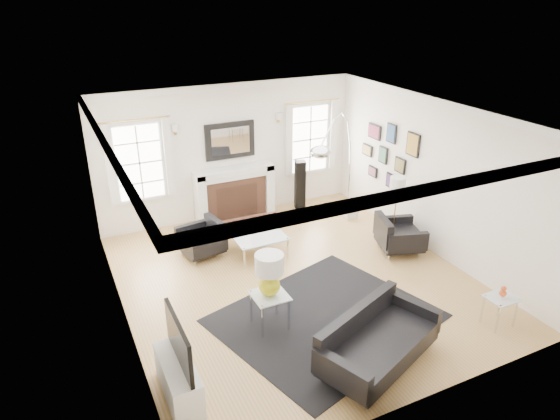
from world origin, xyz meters
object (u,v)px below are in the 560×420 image
fireplace (235,194)px  gourd_lamp (269,272)px  arc_floor_lamp (336,170)px  armchair_left (204,240)px  armchair_right (397,236)px  coffee_table (257,235)px  sofa (375,342)px

fireplace → gourd_lamp: bearing=-103.7°
arc_floor_lamp → gourd_lamp: bearing=-137.9°
armchair_left → armchair_right: (3.25, -1.44, 0.02)m
coffee_table → gourd_lamp: 2.24m
sofa → armchair_right: 3.14m
armchair_left → arc_floor_lamp: 2.80m
coffee_table → gourd_lamp: (-0.69, -2.07, 0.53)m
gourd_lamp → fireplace: bearing=76.3°
sofa → gourd_lamp: 1.67m
coffee_table → arc_floor_lamp: bearing=2.6°
sofa → fireplace: bearing=90.1°
armchair_right → coffee_table: armchair_right is taller
sofa → armchair_right: bearing=47.2°
armchair_right → gourd_lamp: gourd_lamp is taller
armchair_right → arc_floor_lamp: size_ratio=0.41×
armchair_left → gourd_lamp: (0.19, -2.47, 0.61)m
gourd_lamp → arc_floor_lamp: bearing=42.1°
coffee_table → arc_floor_lamp: (1.68, 0.08, 0.98)m
armchair_right → gourd_lamp: bearing=-161.3°
armchair_right → fireplace: bearing=128.5°
fireplace → sofa: bearing=-89.9°
fireplace → arc_floor_lamp: size_ratio=0.68×
fireplace → armchair_right: fireplace is taller
sofa → armchair_right: sofa is taller
sofa → arc_floor_lamp: (1.46, 3.41, 1.04)m
armchair_right → gourd_lamp: (-3.05, -1.03, 0.59)m
sofa → armchair_left: bearing=106.6°
armchair_right → armchair_left: bearing=156.1°
armchair_left → coffee_table: size_ratio=0.97×
sofa → arc_floor_lamp: arc_floor_lamp is taller
fireplace → coffee_table: 1.68m
sofa → gourd_lamp: bearing=125.9°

